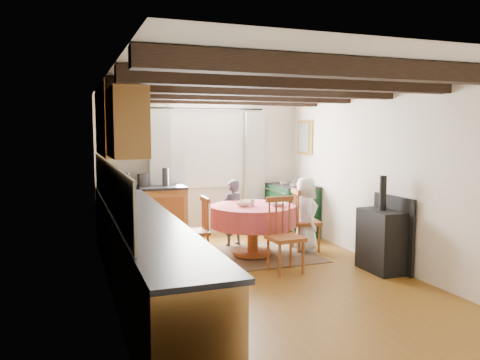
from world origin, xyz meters
name	(u,v)px	position (x,y,z in m)	size (l,w,h in m)	color
floor	(262,279)	(0.00, 0.00, 0.00)	(3.60, 5.50, 0.00)	brown
ceiling	(263,81)	(0.00, 0.00, 2.40)	(3.60, 5.50, 0.00)	white
wall_back	(202,166)	(0.00, 2.75, 1.20)	(3.60, 0.00, 2.40)	silver
wall_front	(422,224)	(0.00, -2.75, 1.20)	(3.60, 0.00, 2.40)	silver
wall_left	(109,188)	(-1.80, 0.00, 1.20)	(0.00, 5.50, 2.40)	silver
wall_right	(387,177)	(1.80, 0.00, 1.20)	(0.00, 5.50, 2.40)	silver
beam_a	(361,69)	(0.00, -2.00, 2.31)	(3.60, 0.16, 0.16)	black
beam_b	(302,81)	(0.00, -1.00, 2.31)	(3.60, 0.16, 0.16)	black
beam_c	(263,89)	(0.00, 0.00, 2.31)	(3.60, 0.16, 0.16)	black
beam_d	(235,95)	(0.00, 1.00, 2.31)	(3.60, 0.16, 0.16)	black
beam_e	(214,100)	(0.00, 2.00, 2.31)	(3.60, 0.16, 0.16)	black
splash_left	(108,185)	(-1.78, 0.30, 1.20)	(0.02, 4.50, 0.55)	beige
splash_back	(144,168)	(-1.00, 2.73, 1.20)	(1.40, 0.02, 0.55)	beige
base_cabinet_left	(139,255)	(-1.50, 0.00, 0.44)	(0.60, 5.30, 0.88)	brown
base_cabinet_back	(145,216)	(-1.05, 2.45, 0.44)	(1.30, 0.60, 0.88)	brown
worktop_left	(139,214)	(-1.48, 0.00, 0.90)	(0.64, 5.30, 0.04)	black
worktop_back	(145,188)	(-1.05, 2.43, 0.90)	(1.30, 0.64, 0.04)	black
wall_cabinet_glass	(113,121)	(-1.63, 1.20, 1.95)	(0.34, 1.80, 0.90)	brown
wall_cabinet_solid	(127,123)	(-1.63, -0.30, 1.90)	(0.34, 0.90, 0.70)	brown
window_frame	(207,143)	(0.10, 2.73, 1.60)	(1.34, 0.03, 1.54)	white
window_pane	(207,143)	(0.10, 2.74, 1.60)	(1.20, 0.01, 1.40)	white
curtain_left	(160,174)	(-0.75, 2.65, 1.10)	(0.35, 0.10, 2.10)	#93A28E
curtain_right	(254,171)	(0.95, 2.65, 1.10)	(0.35, 0.10, 2.10)	#93A28E
curtain_rod	(209,109)	(0.10, 2.65, 2.20)	(0.03, 0.03, 2.00)	black
wall_picture	(305,138)	(1.77, 2.30, 1.70)	(0.04, 0.50, 0.60)	gold
wall_plate	(258,137)	(1.05, 2.72, 1.70)	(0.30, 0.30, 0.02)	silver
rug	(253,255)	(0.29, 1.05, 0.01)	(1.83, 1.42, 0.01)	#423B2E
dining_table	(253,231)	(0.29, 1.05, 0.37)	(1.23, 1.23, 0.74)	#B93F62
chair_near	(286,235)	(0.39, 0.16, 0.49)	(0.42, 0.44, 0.97)	#944D1E
chair_left	(194,230)	(-0.59, 1.05, 0.45)	(0.39, 0.41, 0.91)	#944D1E
chair_right	(306,220)	(1.16, 1.06, 0.48)	(0.41, 0.43, 0.95)	#944D1E
aga_range	(292,209)	(1.47, 2.16, 0.45)	(0.63, 0.97, 0.90)	black
cast_iron_stove	(382,224)	(1.58, -0.22, 0.62)	(0.37, 0.62, 1.25)	black
child_far	(232,213)	(0.21, 1.74, 0.53)	(0.39, 0.25, 1.06)	#373A46
child_right	(306,214)	(1.14, 1.04, 0.57)	(0.55, 0.36, 1.13)	white
bowl_a	(277,204)	(0.60, 0.88, 0.77)	(0.21, 0.21, 0.05)	silver
bowl_b	(244,204)	(0.14, 1.02, 0.78)	(0.21, 0.21, 0.07)	silver
cup	(252,202)	(0.28, 1.06, 0.79)	(0.10, 0.10, 0.09)	silver
canister_tall	(125,180)	(-1.36, 2.40, 1.04)	(0.14, 0.14, 0.25)	#262628
canister_wide	(143,180)	(-1.06, 2.46, 1.03)	(0.19, 0.19, 0.21)	#262628
canister_slim	(165,177)	(-0.71, 2.43, 1.07)	(0.11, 0.11, 0.30)	#262628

